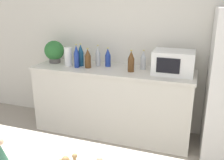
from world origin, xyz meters
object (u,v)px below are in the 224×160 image
at_px(wise_man_figurine_blue, 1,152).
at_px(potted_plant, 54,51).
at_px(back_bottle_1, 88,59).
at_px(back_bottle_5, 76,57).
at_px(back_bottle_3, 81,55).
at_px(back_bottle_4, 98,56).
at_px(back_bottle_6, 131,62).
at_px(back_bottle_0, 143,60).
at_px(back_bottle_2, 108,58).
at_px(paper_towel_roll, 68,57).
at_px(microwave, 173,62).

bearing_deg(wise_man_figurine_blue, potted_plant, 114.58).
bearing_deg(back_bottle_1, back_bottle_5, -168.44).
relative_size(back_bottle_3, back_bottle_4, 1.07).
xyz_separation_m(potted_plant, back_bottle_1, (0.56, -0.10, -0.04)).
bearing_deg(back_bottle_4, back_bottle_3, -158.45).
height_order(back_bottle_3, back_bottle_6, back_bottle_3).
relative_size(back_bottle_4, wise_man_figurine_blue, 1.98).
bearing_deg(back_bottle_5, potted_plant, 162.14).
distance_m(back_bottle_0, back_bottle_2, 0.48).
distance_m(potted_plant, back_bottle_5, 0.43).
bearing_deg(paper_towel_roll, back_bottle_2, 13.39).
relative_size(paper_towel_roll, back_bottle_3, 0.81).
distance_m(back_bottle_0, wise_man_figurine_blue, 2.20).
bearing_deg(paper_towel_roll, wise_man_figurine_blue, -70.79).
xyz_separation_m(paper_towel_roll, back_bottle_4, (0.38, 0.11, 0.01)).
xyz_separation_m(back_bottle_0, back_bottle_5, (-0.85, -0.19, 0.03)).
height_order(paper_towel_roll, back_bottle_0, back_bottle_0).
distance_m(potted_plant, back_bottle_3, 0.44).
relative_size(back_bottle_0, back_bottle_3, 0.83).
height_order(microwave, back_bottle_6, microwave).
bearing_deg(back_bottle_3, paper_towel_roll, -169.86).
xyz_separation_m(potted_plant, back_bottle_6, (1.14, -0.10, -0.03)).
relative_size(microwave, back_bottle_3, 1.59).
xyz_separation_m(microwave, back_bottle_0, (-0.38, 0.08, -0.02)).
relative_size(paper_towel_roll, back_bottle_4, 0.87).
bearing_deg(microwave, paper_towel_roll, -177.72).
bearing_deg(back_bottle_6, back_bottle_5, -177.52).
xyz_separation_m(back_bottle_1, back_bottle_5, (-0.15, -0.03, 0.02)).
bearing_deg(back_bottle_0, potted_plant, -177.59).
bearing_deg(back_bottle_0, back_bottle_3, -173.03).
distance_m(potted_plant, back_bottle_0, 1.26).
distance_m(back_bottle_1, back_bottle_4, 0.16).
height_order(back_bottle_1, back_bottle_5, back_bottle_5).
height_order(back_bottle_4, back_bottle_5, back_bottle_5).
bearing_deg(wise_man_figurine_blue, back_bottle_5, 105.74).
relative_size(back_bottle_1, back_bottle_6, 0.95).
bearing_deg(back_bottle_4, microwave, -3.42).
bearing_deg(wise_man_figurine_blue, back_bottle_1, 101.59).
distance_m(paper_towel_roll, back_bottle_4, 0.40).
height_order(back_bottle_4, back_bottle_6, back_bottle_4).
bearing_deg(back_bottle_1, back_bottle_2, 33.33).
xyz_separation_m(back_bottle_4, back_bottle_5, (-0.23, -0.17, 0.01)).
bearing_deg(back_bottle_2, back_bottle_5, -154.44).
distance_m(back_bottle_0, back_bottle_1, 0.72).
bearing_deg(back_bottle_5, microwave, 5.04).
xyz_separation_m(back_bottle_1, wise_man_figurine_blue, (0.42, -2.02, -0.02)).
bearing_deg(wise_man_figurine_blue, microwave, 72.40).
distance_m(back_bottle_1, back_bottle_5, 0.15).
bearing_deg(back_bottle_6, potted_plant, 174.94).
relative_size(paper_towel_roll, microwave, 0.51).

